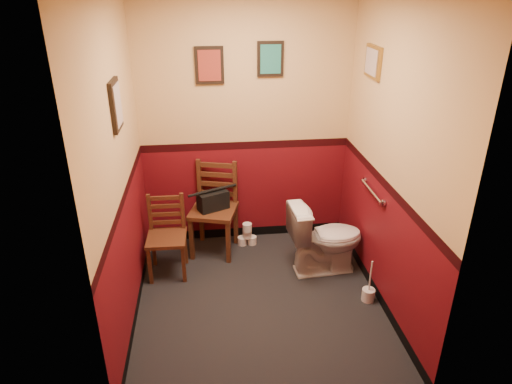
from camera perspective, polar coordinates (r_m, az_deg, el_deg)
floor at (r=4.35m, az=0.39°, el=-13.43°), size 2.20×2.40×0.00m
wall_back at (r=4.80m, az=-1.31°, el=8.58°), size 2.20×0.00×2.70m
wall_front at (r=2.61m, az=3.68°, el=-6.43°), size 2.20×0.00×2.70m
wall_left at (r=3.71m, az=-16.69°, el=2.45°), size 0.00×2.40×2.70m
wall_right at (r=3.95m, az=16.53°, el=3.85°), size 0.00×2.40×2.70m
grab_bar at (r=4.30m, az=14.29°, el=0.09°), size 0.05×0.56×0.06m
framed_print_back_a at (r=4.63m, az=-5.85°, el=15.47°), size 0.28×0.04×0.36m
framed_print_back_b at (r=4.67m, az=1.82°, el=16.29°), size 0.26×0.04×0.34m
framed_print_left at (r=3.65m, az=-17.10°, el=10.34°), size 0.04×0.30×0.38m
framed_print_right at (r=4.31m, az=14.40°, el=15.50°), size 0.04×0.34×0.28m
toilet at (r=4.62m, az=8.68°, el=-5.75°), size 0.78×0.48×0.73m
toilet_brush at (r=4.44m, az=13.86°, el=-12.27°), size 0.12×0.12×0.43m
chair_left at (r=4.61m, az=-11.08°, el=-5.45°), size 0.39×0.39×0.81m
chair_right at (r=4.88m, az=-5.21°, el=-2.09°), size 0.57×0.57×0.98m
handbag at (r=4.78m, az=-5.40°, el=-1.04°), size 0.35×0.27×0.23m
tp_stack at (r=5.11m, az=-1.12°, el=-5.47°), size 0.21×0.13×0.28m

